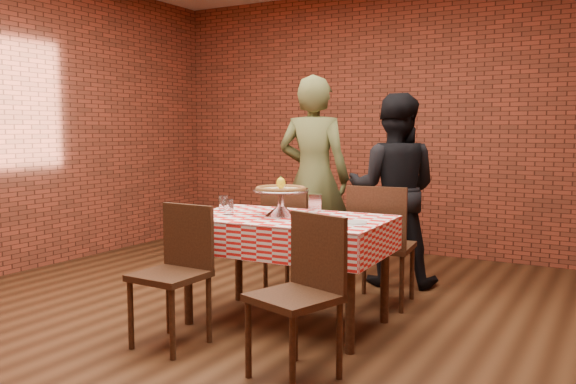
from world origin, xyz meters
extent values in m
plane|color=black|center=(0.00, 0.00, 0.00)|extent=(6.00, 6.00, 0.00)
plane|color=brown|center=(0.00, 3.00, 1.45)|extent=(5.50, 0.00, 5.50)
cube|color=#442917|center=(0.23, 0.23, 0.38)|extent=(1.40, 0.88, 0.75)
cylinder|color=beige|center=(0.17, 0.25, 0.94)|extent=(0.39, 0.39, 0.03)
ellipsoid|color=yellow|center=(0.17, 0.25, 0.99)|extent=(0.07, 0.07, 0.08)
cylinder|color=white|center=(-0.18, 0.11, 0.81)|extent=(0.07, 0.07, 0.11)
cylinder|color=white|center=(-0.35, 0.28, 0.81)|extent=(0.07, 0.07, 0.11)
cylinder|color=white|center=(0.75, 0.17, 0.76)|extent=(0.18, 0.18, 0.01)
cube|color=white|center=(0.82, 0.09, 0.76)|extent=(0.06, 0.05, 0.00)
cube|color=white|center=(0.80, 0.15, 0.76)|extent=(0.05, 0.04, 0.00)
cube|color=silver|center=(0.28, 0.55, 0.82)|extent=(0.11, 0.10, 0.13)
imported|color=#51552D|center=(-0.22, 1.50, 0.92)|extent=(0.72, 0.52, 1.84)
imported|color=black|center=(0.49, 1.63, 0.83)|extent=(0.93, 0.80, 1.67)
camera|label=1|loc=(2.26, -3.31, 1.36)|focal=37.15mm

